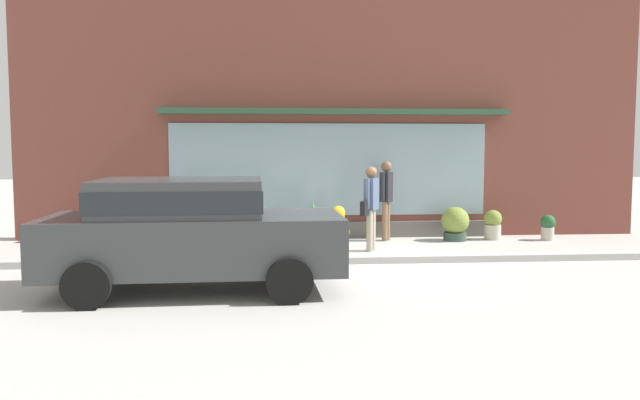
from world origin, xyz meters
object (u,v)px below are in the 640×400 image
(parked_car_dark_gray, at_px, (190,228))
(potted_plant_doorstep, at_px, (180,219))
(pedestrian_passerby, at_px, (386,194))
(potted_plant_near_hydrant, at_px, (493,224))
(pedestrian_with_handbag, at_px, (371,202))
(fire_hydrant, at_px, (339,231))
(potted_plant_window_left, at_px, (140,218))
(potted_plant_window_right, at_px, (455,223))
(potted_plant_window_center, at_px, (548,227))
(potted_plant_corner_tall, at_px, (313,223))

(parked_car_dark_gray, height_order, potted_plant_doorstep, parked_car_dark_gray)
(pedestrian_passerby, xyz_separation_m, potted_plant_near_hydrant, (2.38, -0.02, -0.68))
(pedestrian_with_handbag, distance_m, pedestrian_passerby, 1.49)
(fire_hydrant, relative_size, parked_car_dark_gray, 0.22)
(potted_plant_window_left, relative_size, potted_plant_doorstep, 1.16)
(pedestrian_passerby, distance_m, potted_plant_doorstep, 4.46)
(potted_plant_window_right, relative_size, potted_plant_window_center, 1.32)
(pedestrian_passerby, relative_size, potted_plant_near_hydrant, 2.64)
(pedestrian_with_handbag, distance_m, parked_car_dark_gray, 4.42)
(fire_hydrant, distance_m, potted_plant_near_hydrant, 3.97)
(potted_plant_corner_tall, distance_m, potted_plant_doorstep, 2.84)
(fire_hydrant, distance_m, potted_plant_window_right, 3.14)
(potted_plant_window_right, relative_size, potted_plant_doorstep, 0.70)
(parked_car_dark_gray, height_order, potted_plant_window_center, parked_car_dark_gray)
(potted_plant_near_hydrant, bearing_deg, pedestrian_with_handbag, -155.25)
(potted_plant_window_center, bearing_deg, potted_plant_window_right, 177.00)
(potted_plant_window_center, bearing_deg, pedestrian_with_handbag, -164.31)
(fire_hydrant, relative_size, pedestrian_passerby, 0.53)
(fire_hydrant, distance_m, potted_plant_doorstep, 3.63)
(pedestrian_with_handbag, bearing_deg, fire_hydrant, -35.75)
(potted_plant_corner_tall, bearing_deg, potted_plant_window_center, -2.22)
(pedestrian_passerby, relative_size, potted_plant_doorstep, 1.65)
(pedestrian_with_handbag, xyz_separation_m, potted_plant_doorstep, (-3.87, 1.40, -0.46))
(potted_plant_window_right, bearing_deg, potted_plant_near_hydrant, 6.28)
(potted_plant_corner_tall, height_order, potted_plant_window_center, potted_plant_corner_tall)
(potted_plant_window_center, bearing_deg, parked_car_dark_gray, -149.09)
(potted_plant_window_left, distance_m, potted_plant_near_hydrant, 7.59)
(potted_plant_window_center, bearing_deg, potted_plant_window_left, -179.39)
(fire_hydrant, height_order, pedestrian_with_handbag, pedestrian_with_handbag)
(potted_plant_window_right, bearing_deg, potted_plant_doorstep, 178.62)
(potted_plant_near_hydrant, height_order, potted_plant_window_right, potted_plant_window_right)
(potted_plant_near_hydrant, relative_size, potted_plant_window_right, 0.89)
(pedestrian_passerby, xyz_separation_m, potted_plant_window_center, (3.55, -0.22, -0.71))
(potted_plant_window_left, height_order, potted_plant_corner_tall, potted_plant_window_left)
(potted_plant_near_hydrant, bearing_deg, potted_plant_corner_tall, -179.93)
(fire_hydrant, relative_size, potted_plant_window_center, 1.65)
(potted_plant_window_center, bearing_deg, pedestrian_passerby, 176.41)
(potted_plant_near_hydrant, bearing_deg, potted_plant_window_center, -9.93)
(pedestrian_with_handbag, distance_m, potted_plant_doorstep, 4.15)
(fire_hydrant, xyz_separation_m, potted_plant_window_left, (-3.97, 1.36, 0.13))
(parked_car_dark_gray, bearing_deg, potted_plant_near_hydrant, 35.09)
(potted_plant_window_left, distance_m, potted_plant_window_right, 6.71)
(potted_plant_window_left, bearing_deg, potted_plant_near_hydrant, 2.24)
(parked_car_dark_gray, height_order, potted_plant_corner_tall, parked_car_dark_gray)
(pedestrian_passerby, relative_size, potted_plant_corner_tall, 1.99)
(potted_plant_doorstep, relative_size, potted_plant_window_center, 1.88)
(potted_plant_corner_tall, bearing_deg, parked_car_dark_gray, -114.48)
(fire_hydrant, relative_size, potted_plant_corner_tall, 1.06)
(potted_plant_near_hydrant, bearing_deg, pedestrian_passerby, 179.55)
(pedestrian_with_handbag, distance_m, potted_plant_corner_tall, 1.79)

